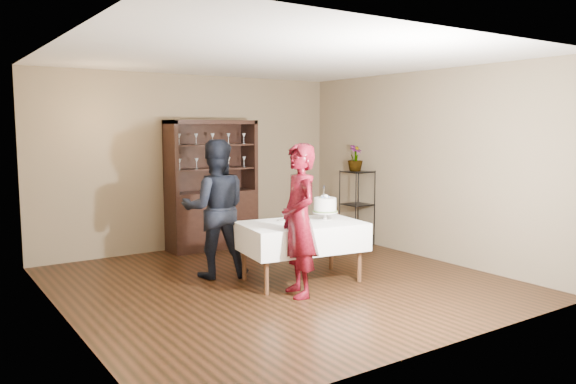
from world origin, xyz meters
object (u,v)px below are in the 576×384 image
(woman, at_px, (299,220))
(china_hutch, at_px, (212,206))
(plant_etagere, at_px, (357,204))
(potted_plant, at_px, (355,158))
(cake_table, at_px, (302,236))
(cake, at_px, (325,206))
(man, at_px, (215,209))

(woman, bearing_deg, china_hutch, -173.11)
(plant_etagere, bearing_deg, potted_plant, 136.02)
(woman, relative_size, potted_plant, 4.05)
(plant_etagere, distance_m, potted_plant, 0.75)
(plant_etagere, bearing_deg, china_hutch, 153.17)
(cake_table, height_order, potted_plant, potted_plant)
(cake_table, relative_size, cake, 3.62)
(cake_table, distance_m, cake, 0.51)
(woman, bearing_deg, cake, 136.32)
(plant_etagere, distance_m, woman, 2.98)
(china_hutch, relative_size, woman, 1.16)
(china_hutch, distance_m, cake, 2.39)
(plant_etagere, bearing_deg, woman, -143.61)
(china_hutch, xyz_separation_m, man, (-0.72, -1.56, 0.21))
(china_hutch, distance_m, man, 1.73)
(china_hutch, relative_size, plant_etagere, 1.67)
(plant_etagere, height_order, potted_plant, potted_plant)
(cake_table, relative_size, man, 0.91)
(china_hutch, distance_m, plant_etagere, 2.33)
(china_hutch, height_order, cake_table, china_hutch)
(plant_etagere, relative_size, man, 0.69)
(cake_table, bearing_deg, plant_etagere, 32.61)
(cake_table, distance_m, potted_plant, 2.54)
(plant_etagere, relative_size, cake_table, 0.76)
(cake, bearing_deg, potted_plant, 38.86)
(woman, xyz_separation_m, potted_plant, (2.37, 1.79, 0.54))
(china_hutch, distance_m, cake_table, 2.35)
(woman, distance_m, man, 1.32)
(plant_etagere, xyz_separation_m, man, (-2.80, -0.51, 0.22))
(man, xyz_separation_m, potted_plant, (2.78, 0.54, 0.53))
(plant_etagere, xyz_separation_m, cake, (-1.66, -1.28, 0.26))
(man, height_order, potted_plant, man)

